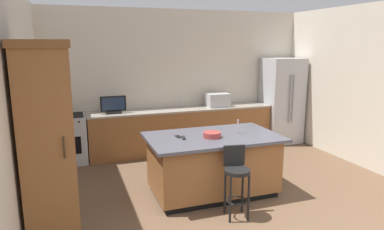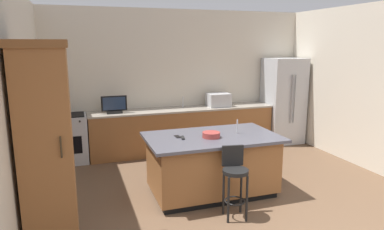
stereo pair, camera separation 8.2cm
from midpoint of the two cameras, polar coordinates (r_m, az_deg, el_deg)
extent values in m
cube|color=beige|center=(7.62, -2.47, 5.76)|extent=(6.15, 0.12, 2.98)
cube|color=beige|center=(4.92, -26.90, 1.23)|extent=(0.12, 5.28, 2.98)
cube|color=beige|center=(7.04, 27.03, 4.01)|extent=(0.12, 5.28, 2.98)
cube|color=brown|center=(7.43, -1.85, -2.57)|extent=(3.91, 0.60, 0.89)
cube|color=#9E9384|center=(7.33, -1.87, 0.93)|extent=(3.93, 0.62, 0.04)
cube|color=black|center=(5.52, 2.92, -12.17)|extent=(1.74, 0.94, 0.09)
cube|color=brown|center=(5.35, 2.97, -7.91)|extent=(1.82, 1.02, 0.78)
cube|color=#4C4C56|center=(5.23, 3.02, -3.65)|extent=(1.98, 1.18, 0.04)
cube|color=#B7BABF|center=(8.30, 14.19, 2.31)|extent=(0.83, 0.71, 1.95)
cylinder|color=gray|center=(7.95, 15.51, 2.55)|extent=(0.02, 0.02, 1.07)
cylinder|color=gray|center=(8.00, 15.98, 2.58)|extent=(0.02, 0.02, 1.07)
cube|color=#B7BABF|center=(7.11, -20.24, -3.82)|extent=(0.75, 0.60, 0.92)
cube|color=black|center=(6.83, -20.23, -4.85)|extent=(0.52, 0.01, 0.33)
cube|color=black|center=(7.00, -20.51, -0.09)|extent=(0.67, 0.50, 0.02)
cylinder|color=black|center=(6.72, -22.60, -1.34)|extent=(0.04, 0.03, 0.04)
cylinder|color=black|center=(6.71, -21.20, -1.24)|extent=(0.04, 0.03, 0.04)
cylinder|color=black|center=(6.71, -19.80, -1.15)|extent=(0.04, 0.03, 0.04)
cylinder|color=black|center=(6.71, -18.40, -1.06)|extent=(0.04, 0.03, 0.04)
cube|color=brown|center=(4.00, -22.94, -5.50)|extent=(0.53, 0.60, 2.31)
cube|color=brown|center=(3.84, -24.28, 10.64)|extent=(0.57, 0.64, 0.08)
cylinder|color=#332819|center=(3.66, -20.87, -5.04)|extent=(0.02, 0.02, 0.22)
cube|color=#B7BABF|center=(7.58, 3.88, 2.50)|extent=(0.48, 0.36, 0.28)
cube|color=black|center=(6.99, -13.08, 0.45)|extent=(0.30, 0.16, 0.05)
cube|color=black|center=(6.96, -13.14, 1.85)|extent=(0.49, 0.05, 0.30)
cube|color=#1E2D47|center=(6.93, -13.12, 1.81)|extent=(0.44, 0.01, 0.25)
cylinder|color=#B2B2B7|center=(7.41, -1.98, 2.13)|extent=(0.02, 0.02, 0.24)
cylinder|color=#B2B2B7|center=(5.36, 7.09, -1.88)|extent=(0.02, 0.02, 0.22)
cylinder|color=black|center=(4.60, 6.92, -9.12)|extent=(0.34, 0.34, 0.05)
cube|color=black|center=(4.68, 6.42, -6.59)|extent=(0.29, 0.08, 0.28)
cylinder|color=black|center=(4.59, 5.78, -13.71)|extent=(0.03, 0.03, 0.62)
cylinder|color=black|center=(4.66, 8.75, -13.38)|extent=(0.03, 0.03, 0.62)
cylinder|color=black|center=(4.80, 4.95, -12.49)|extent=(0.03, 0.03, 0.62)
cylinder|color=black|center=(4.87, 7.79, -12.21)|extent=(0.03, 0.03, 0.62)
torus|color=black|center=(4.76, 6.79, -13.77)|extent=(0.28, 0.28, 0.02)
cylinder|color=#993833|center=(5.12, 2.85, -3.26)|extent=(0.26, 0.26, 0.08)
cube|color=black|center=(5.16, -2.70, -3.57)|extent=(0.08, 0.15, 0.01)
cube|color=black|center=(5.08, -1.84, -3.74)|extent=(0.08, 0.18, 0.02)
camera|label=1|loc=(0.04, -90.39, -0.08)|focal=32.50mm
camera|label=2|loc=(0.04, 89.61, 0.08)|focal=32.50mm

